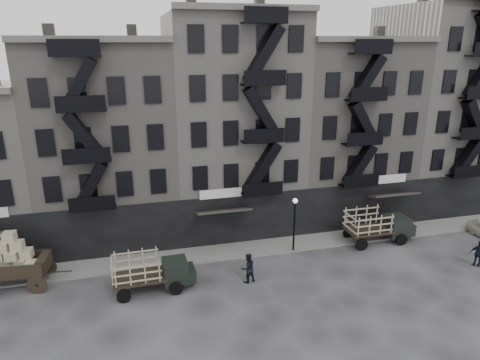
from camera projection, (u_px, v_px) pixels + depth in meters
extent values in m
plane|color=#38383A|center=(265.00, 274.00, 29.01)|extent=(140.00, 140.00, 0.00)
cube|color=slate|center=(251.00, 248.00, 32.43)|extent=(55.00, 2.50, 0.15)
cube|color=gray|center=(107.00, 142.00, 33.52)|extent=(10.00, 10.00, 15.00)
cube|color=black|center=(112.00, 232.00, 30.69)|extent=(10.00, 0.35, 4.00)
cube|color=#595651|center=(92.00, 39.00, 26.36)|extent=(10.00, 0.50, 0.40)
cube|color=#4C4744|center=(52.00, 33.00, 30.28)|extent=(0.70, 0.70, 1.20)
cube|color=#4C4744|center=(132.00, 33.00, 31.56)|extent=(0.70, 0.70, 1.20)
cube|color=gray|center=(231.00, 124.00, 35.54)|extent=(10.00, 10.00, 17.00)
cube|color=black|center=(246.00, 218.00, 33.03)|extent=(10.00, 0.35, 4.00)
cube|color=#595651|center=(248.00, 7.00, 28.08)|extent=(10.00, 0.50, 0.40)
cube|color=#4C4744|center=(191.00, 5.00, 31.99)|extent=(0.70, 0.70, 1.20)
cube|color=#4C4744|center=(262.00, 6.00, 33.27)|extent=(0.70, 0.70, 1.20)
cube|color=gray|center=(340.00, 130.00, 38.20)|extent=(10.00, 10.00, 15.00)
cube|color=black|center=(363.00, 207.00, 35.37)|extent=(10.00, 0.35, 4.00)
cube|color=#595651|center=(380.00, 39.00, 31.04)|extent=(10.00, 0.50, 0.40)
cube|color=#4C4744|center=(314.00, 34.00, 34.95)|extent=(0.70, 0.70, 1.20)
cube|color=#4C4744|center=(374.00, 34.00, 36.24)|extent=(0.70, 0.70, 1.20)
cube|color=gray|center=(439.00, 108.00, 40.06)|extent=(10.00, 10.00, 18.00)
cube|color=black|center=(465.00, 196.00, 37.70)|extent=(10.00, 0.35, 4.00)
cylinder|color=black|center=(294.00, 227.00, 31.47)|extent=(0.14, 0.14, 4.00)
sphere|color=silver|center=(295.00, 201.00, 30.82)|extent=(0.36, 0.36, 0.36)
cube|color=black|center=(16.00, 271.00, 27.33)|extent=(4.20, 2.56, 0.22)
cylinder|color=black|center=(37.00, 285.00, 26.63)|extent=(1.22, 0.26, 1.21)
cylinder|color=black|center=(47.00, 267.00, 28.71)|extent=(1.22, 0.26, 1.21)
cube|color=black|center=(44.00, 263.00, 27.40)|extent=(0.76, 1.82, 0.88)
cube|color=black|center=(140.00, 277.00, 26.75)|extent=(3.30, 2.00, 0.17)
cube|color=black|center=(175.00, 271.00, 27.29)|extent=(1.58, 1.76, 1.44)
cube|color=black|center=(189.00, 273.00, 27.60)|extent=(0.81, 1.46, 0.86)
cylinder|color=black|center=(176.00, 288.00, 26.60)|extent=(0.87, 0.23, 0.86)
cylinder|color=black|center=(172.00, 273.00, 28.35)|extent=(0.87, 0.23, 0.86)
cylinder|color=black|center=(124.00, 296.00, 25.78)|extent=(0.87, 0.23, 0.86)
cylinder|color=black|center=(123.00, 280.00, 27.53)|extent=(0.87, 0.23, 0.86)
cube|color=black|center=(369.00, 230.00, 33.22)|extent=(3.50, 2.06, 0.18)
cube|color=black|center=(396.00, 226.00, 33.75)|extent=(1.65, 1.85, 1.54)
cube|color=black|center=(405.00, 228.00, 34.06)|extent=(0.83, 1.54, 0.92)
cylinder|color=black|center=(401.00, 240.00, 33.00)|extent=(0.92, 0.23, 0.92)
cylinder|color=black|center=(386.00, 229.00, 34.89)|extent=(0.92, 0.23, 0.92)
cylinder|color=black|center=(362.00, 245.00, 32.20)|extent=(0.92, 0.23, 0.92)
cylinder|color=black|center=(349.00, 233.00, 34.09)|extent=(0.92, 0.23, 0.92)
imported|color=black|center=(248.00, 268.00, 27.81)|extent=(1.14, 0.98, 2.03)
imported|color=black|center=(479.00, 254.00, 29.75)|extent=(1.20, 1.07, 1.96)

